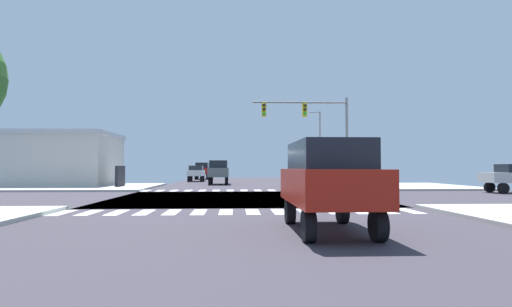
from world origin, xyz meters
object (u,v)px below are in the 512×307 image
(suv_queued_1, at_px, (328,178))
(suv_middle_3, at_px, (202,169))
(sedan_nearside_1, at_px, (196,172))
(suv_leading_2, at_px, (219,170))
(street_lamp, at_px, (317,140))
(bank_building, at_px, (46,159))
(traffic_signal_mast, at_px, (311,121))

(suv_queued_1, distance_m, suv_middle_3, 49.22)
(sedan_nearside_1, bearing_deg, suv_leading_2, 108.97)
(sedan_nearside_1, xyz_separation_m, suv_middle_3, (-0.00, 9.39, 0.28))
(street_lamp, relative_size, bank_building, 0.55)
(traffic_signal_mast, relative_size, sedan_nearside_1, 1.66)
(street_lamp, distance_m, suv_queued_1, 31.60)
(street_lamp, bearing_deg, suv_leading_2, -178.25)
(bank_building, bearing_deg, suv_leading_2, 13.72)
(sedan_nearside_1, bearing_deg, traffic_signal_mast, 117.74)
(bank_building, xyz_separation_m, suv_middle_3, (12.01, 21.79, -0.98))
(street_lamp, distance_m, bank_building, 25.30)
(suv_queued_1, bearing_deg, suv_leading_2, 97.45)
(suv_queued_1, xyz_separation_m, suv_leading_2, (-4.00, 30.60, 0.00))
(suv_middle_3, bearing_deg, suv_queued_1, 98.18)
(street_lamp, xyz_separation_m, suv_leading_2, (-9.89, -0.30, -3.03))
(traffic_signal_mast, bearing_deg, suv_middle_3, 109.52)
(traffic_signal_mast, distance_m, bank_building, 23.46)
(bank_building, bearing_deg, suv_middle_3, 61.14)
(sedan_nearside_1, relative_size, suv_leading_2, 0.93)
(suv_queued_1, bearing_deg, bank_building, 125.21)
(traffic_signal_mast, distance_m, suv_middle_3, 30.79)
(street_lamp, height_order, sedan_nearside_1, street_lamp)
(traffic_signal_mast, height_order, sedan_nearside_1, traffic_signal_mast)
(traffic_signal_mast, xyz_separation_m, suv_leading_2, (-7.21, 10.69, -3.71))
(street_lamp, bearing_deg, bank_building, -170.95)
(sedan_nearside_1, distance_m, suv_leading_2, 9.23)
(sedan_nearside_1, xyz_separation_m, suv_leading_2, (3.00, -8.73, 0.28))
(street_lamp, bearing_deg, sedan_nearside_1, 146.83)
(suv_middle_3, bearing_deg, sedan_nearside_1, 90.00)
(traffic_signal_mast, bearing_deg, bank_building, 162.45)
(traffic_signal_mast, height_order, suv_leading_2, traffic_signal_mast)
(bank_building, height_order, suv_middle_3, bank_building)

